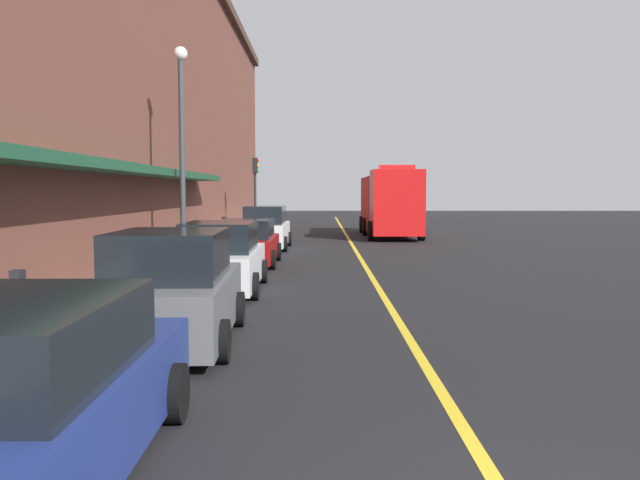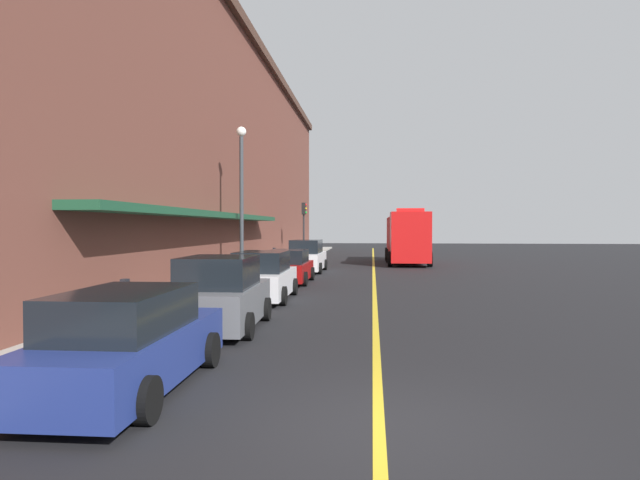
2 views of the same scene
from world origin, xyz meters
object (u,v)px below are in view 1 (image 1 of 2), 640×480
Objects in this scene: parked_car_4 at (267,229)px; traffic_light_near at (257,180)px; fire_truck at (391,204)px; parked_car_3 at (249,243)px; parked_car_1 at (174,291)px; parked_car_0 at (31,398)px; parking_meter_1 at (225,227)px; parked_car_2 at (223,259)px; street_lamp_left at (183,132)px; parking_meter_0 at (20,303)px.

parked_car_4 is 10.45m from traffic_light_near.
fire_truck is at bearing -15.85° from traffic_light_near.
parked_car_3 is 1.03× the size of traffic_light_near.
parked_car_3 is (-0.04, 11.53, -0.12)m from parked_car_1.
fire_truck is at bearing -12.08° from parked_car_0.
parking_meter_1 is at bearing -90.29° from traffic_light_near.
parked_car_3 is (0.01, 5.88, -0.07)m from parked_car_2.
parked_car_3 is at bearing -24.02° from fire_truck.
street_lamp_left is (-2.05, 10.74, 3.54)m from parked_car_1.
parked_car_1 is 28.09m from traffic_light_near.
parked_car_4 reaches higher than parking_meter_1.
fire_truck reaches higher than parking_meter_0.
fire_truck is 2.15× the size of traffic_light_near.
traffic_light_near is (-1.33, 22.32, 2.35)m from parked_car_2.
fire_truck reaches higher than parking_meter_1.
parked_car_3 is 0.64× the size of street_lamp_left.
fire_truck reaches higher than parked_car_1.
fire_truck reaches higher than parked_car_0.
street_lamp_left reaches higher than parking_meter_0.
parking_meter_0 is 13.43m from street_lamp_left.
parked_car_2 is at bearing 79.98° from parking_meter_0.
parking_meter_1 is at bearing 90.00° from parking_meter_0.
parked_car_2 is 1.06× the size of traffic_light_near.
parked_car_2 is 3.43× the size of parking_meter_1.
parked_car_1 reaches higher than parking_meter_1.
parked_car_2 reaches higher than parked_car_3.
parked_car_4 is (0.05, 17.87, 0.00)m from parked_car_1.
parking_meter_1 is (-1.43, 20.79, 0.30)m from parked_car_0.
parked_car_2 is at bearing -82.01° from parking_meter_1.
parked_car_0 is 20.84m from parking_meter_1.
parked_car_1 is 0.88× the size of parked_car_4.
parked_car_0 is 16.73m from parked_car_3.
street_lamp_left reaches higher than parked_car_4.
parked_car_0 is at bearing -82.73° from street_lamp_left.
parked_car_1 is at bearing -13.86° from fire_truck.
parked_car_0 is 1.11× the size of traffic_light_near.
parked_car_0 is 33.28m from traffic_light_near.
parked_car_0 is 31.64m from fire_truck.
fire_truck is 29.10m from parking_meter_0.
parking_meter_1 is 0.19× the size of street_lamp_left.
parking_meter_1 is 12.55m from traffic_light_near.
parked_car_2 is (-0.04, 10.84, 0.05)m from parked_car_0.
parked_car_3 is (-0.02, 16.73, -0.03)m from parked_car_0.
fire_truck is at bearing 74.67° from parking_meter_0.
street_lamp_left is at bearing 6.60° from parked_car_0.
parked_car_1 is at bearing 57.29° from parking_meter_0.
street_lamp_left is (-0.60, 12.99, 3.34)m from parking_meter_0.
street_lamp_left is at bearing 20.71° from parked_car_2.
parked_car_4 reaches higher than parked_car_0.
parked_car_0 is at bearing -179.70° from parked_car_3.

